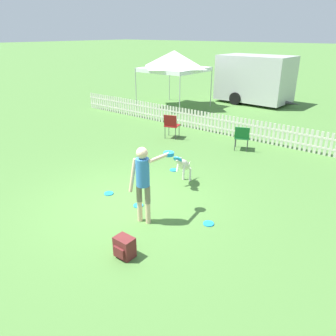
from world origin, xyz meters
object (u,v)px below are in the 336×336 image
(frisbee_near_dog, at_px, (109,193))
(frisbee_midfield, at_px, (209,224))
(backpack_on_grass, at_px, (124,247))
(frisbee_far_scatter, at_px, (174,170))
(leaping_dog, at_px, (183,165))
(equipment_trailer, at_px, (255,78))
(frisbee_near_handler, at_px, (138,205))
(canopy_tent_main, at_px, (174,61))
(folding_chair_green_right, at_px, (171,124))
(handler_person, at_px, (144,176))
(folding_chair_center, at_px, (242,136))

(frisbee_near_dog, height_order, frisbee_midfield, same)
(frisbee_near_dog, xyz_separation_m, backpack_on_grass, (2.09, -1.51, 0.18))
(frisbee_far_scatter, bearing_deg, leaping_dog, -37.98)
(frisbee_far_scatter, height_order, equipment_trailer, equipment_trailer)
(frisbee_midfield, bearing_deg, backpack_on_grass, -108.82)
(frisbee_near_dog, distance_m, frisbee_far_scatter, 2.26)
(frisbee_near_handler, relative_size, frisbee_far_scatter, 1.00)
(canopy_tent_main, distance_m, equipment_trailer, 4.82)
(frisbee_near_handler, bearing_deg, folding_chair_green_right, 119.33)
(frisbee_midfield, xyz_separation_m, folding_chair_green_right, (-4.34, 4.31, 0.55))
(handler_person, bearing_deg, frisbee_near_dog, 154.42)
(leaping_dog, xyz_separation_m, backpack_on_grass, (0.96, -3.14, -0.37))
(frisbee_near_dog, distance_m, backpack_on_grass, 2.59)
(leaping_dog, distance_m, frisbee_far_scatter, 1.11)
(frisbee_far_scatter, distance_m, equipment_trailer, 11.08)
(backpack_on_grass, height_order, equipment_trailer, equipment_trailer)
(backpack_on_grass, xyz_separation_m, folding_chair_green_right, (-3.70, 6.18, 0.37))
(handler_person, relative_size, backpack_on_grass, 4.31)
(leaping_dog, xyz_separation_m, canopy_tent_main, (-6.05, 7.56, 1.82))
(frisbee_far_scatter, relative_size, equipment_trailer, 0.05)
(equipment_trailer, bearing_deg, frisbee_midfield, -66.51)
(equipment_trailer, bearing_deg, handler_person, -72.05)
(backpack_on_grass, distance_m, canopy_tent_main, 12.98)
(equipment_trailer, bearing_deg, folding_chair_center, -65.29)
(frisbee_far_scatter, relative_size, canopy_tent_main, 0.08)
(frisbee_near_handler, bearing_deg, leaping_dog, 85.74)
(frisbee_near_dog, xyz_separation_m, folding_chair_center, (1.12, 5.07, 0.50))
(leaping_dog, height_order, frisbee_far_scatter, leaping_dog)
(handler_person, relative_size, canopy_tent_main, 0.59)
(frisbee_midfield, relative_size, folding_chair_green_right, 0.24)
(leaping_dog, bearing_deg, canopy_tent_main, -63.68)
(handler_person, height_order, frisbee_near_dog, handler_person)
(folding_chair_center, bearing_deg, frisbee_far_scatter, 52.74)
(folding_chair_green_right, height_order, equipment_trailer, equipment_trailer)
(frisbee_midfield, bearing_deg, frisbee_far_scatter, 141.61)
(frisbee_midfield, bearing_deg, folding_chair_green_right, 135.17)
(frisbee_far_scatter, distance_m, folding_chair_green_right, 3.19)
(frisbee_near_handler, xyz_separation_m, canopy_tent_main, (-5.93, 9.18, 2.37))
(folding_chair_green_right, distance_m, equipment_trailer, 8.33)
(frisbee_far_scatter, bearing_deg, folding_chair_center, 75.22)
(leaping_dog, distance_m, frisbee_near_dog, 2.06)
(frisbee_near_handler, relative_size, folding_chair_center, 0.27)
(leaping_dog, relative_size, frisbee_near_handler, 4.31)
(frisbee_near_handler, distance_m, frisbee_midfield, 1.75)
(frisbee_far_scatter, xyz_separation_m, backpack_on_grass, (1.72, -3.74, 0.18))
(frisbee_near_handler, relative_size, equipment_trailer, 0.05)
(handler_person, bearing_deg, frisbee_near_handler, 133.83)
(frisbee_near_handler, height_order, folding_chair_green_right, folding_chair_green_right)
(frisbee_near_dog, distance_m, folding_chair_green_right, 4.97)
(handler_person, bearing_deg, frisbee_far_scatter, 102.60)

